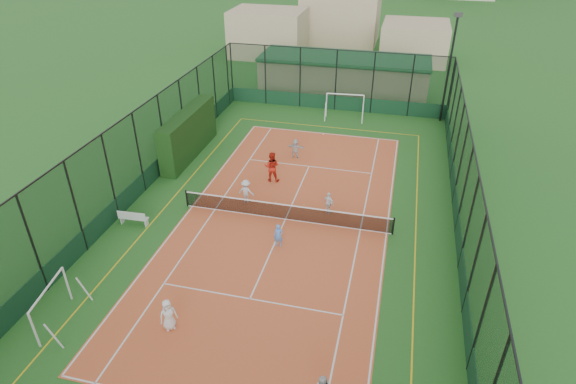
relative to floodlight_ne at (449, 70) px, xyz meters
name	(u,v)px	position (x,y,z in m)	size (l,w,h in m)	color
ground	(285,219)	(-8.60, -16.60, -4.12)	(300.00, 300.00, 0.00)	#266321
court_slab	(285,219)	(-8.60, -16.60, -4.12)	(11.17, 23.97, 0.01)	#C7562C
tennis_net	(285,211)	(-8.60, -16.60, -3.59)	(11.67, 0.12, 1.06)	black
perimeter_fence	(285,180)	(-8.60, -16.60, -1.62)	(18.12, 34.12, 5.00)	black
floodlight_ne	(449,70)	(0.00, 0.00, 0.00)	(0.60, 0.26, 8.25)	black
clubhouse	(344,74)	(-8.60, 5.40, -2.55)	(15.20, 7.20, 3.15)	tan
hedge_left	(189,134)	(-16.90, -10.40, -2.58)	(1.06, 7.07, 3.09)	black
white_bench	(134,217)	(-16.40, -19.00, -3.67)	(1.60, 0.44, 0.90)	white
futsal_goal_near	(52,306)	(-15.99, -26.17, -3.24)	(0.79, 2.74, 1.77)	white
futsal_goal_far	(345,106)	(-7.56, -1.20, -3.14)	(3.04, 0.88, 1.96)	white
child_near_left	(168,315)	(-11.25, -25.37, -3.39)	(0.70, 0.46, 1.44)	white
child_near_mid	(278,235)	(-8.36, -18.98, -3.49)	(0.45, 0.30, 1.24)	#5492EE
child_far_left	(246,191)	(-11.23, -15.40, -3.39)	(0.93, 0.54, 1.44)	silver
child_far_right	(329,203)	(-6.43, -15.40, -3.47)	(0.76, 0.32, 1.30)	white
child_far_back	(295,148)	(-9.79, -9.06, -3.46)	(1.22, 0.39, 1.31)	silver
coach	(272,167)	(-10.47, -12.59, -3.15)	(0.94, 0.73, 1.94)	red
tennis_balls	(285,201)	(-9.05, -14.86, -4.08)	(5.45, 0.50, 0.07)	#CCE033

